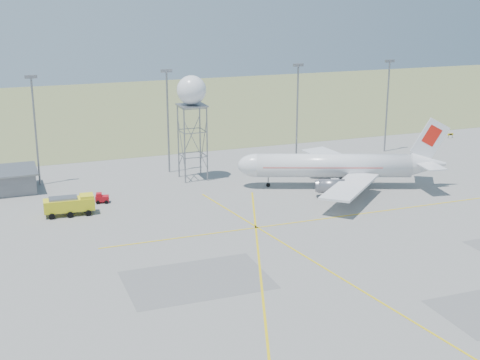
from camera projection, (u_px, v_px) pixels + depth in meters
name	position (u px, v px, depth m)	size (l,w,h in m)	color
ground	(399.00, 305.00, 77.86)	(400.00, 400.00, 0.00)	gray
grass_strip	(139.00, 108.00, 203.63)	(400.00, 120.00, 0.03)	#5A6D3C
mast_a	(35.00, 121.00, 121.90)	(2.20, 0.50, 20.50)	slate
mast_b	(168.00, 113.00, 130.40)	(2.20, 0.50, 20.50)	slate
mast_c	(297.00, 104.00, 139.91)	(2.20, 0.50, 20.50)	slate
mast_d	(388.00, 98.00, 147.39)	(2.20, 0.50, 20.50)	slate
taxi_sign_near	(426.00, 137.00, 161.19)	(1.60, 0.17, 1.20)	black
taxi_sign_far	(450.00, 135.00, 163.57)	(1.60, 0.17, 1.20)	black
airliner_main	(337.00, 166.00, 122.69)	(37.24, 34.95, 13.10)	silver
radar_tower	(192.00, 122.00, 126.05)	(5.51, 5.51, 19.94)	slate
fire_truck	(71.00, 206.00, 108.24)	(8.16, 3.57, 3.21)	yellow
baggage_tug	(102.00, 199.00, 114.61)	(2.50, 2.20, 1.73)	#AD0C16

